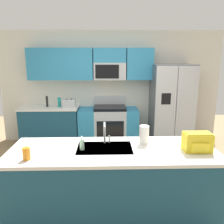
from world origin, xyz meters
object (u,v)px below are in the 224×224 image
pepper_mill (47,101)px  bottle_teal (59,102)px  toaster (69,103)px  drink_cup_orange (26,153)px  backpack (197,142)px  soap_dispenser (82,144)px  paper_towel_roll (144,135)px  sink_faucet (105,131)px  range_oven (108,125)px  refrigerator (171,106)px

pepper_mill → bottle_teal: 0.28m
bottle_teal → toaster: bearing=-11.8°
pepper_mill → drink_cup_orange: 2.85m
bottle_teal → backpack: size_ratio=0.67×
bottle_teal → soap_dispenser: bottle_teal is taller
bottle_teal → paper_towel_roll: paper_towel_roll is taller
sink_faucet → backpack: 1.13m
range_oven → refrigerator: (1.44, -0.07, 0.48)m
soap_dispenser → paper_towel_roll: size_ratio=0.71×
pepper_mill → paper_towel_roll: pepper_mill is taller
paper_towel_roll → bottle_teal: bearing=123.1°
toaster → paper_towel_roll: (1.32, -2.32, 0.03)m
range_oven → pepper_mill: 1.50m
range_oven → backpack: 2.88m
pepper_mill → drink_cup_orange: drink_cup_orange is taller
refrigerator → bottle_teal: bearing=178.5°
soap_dispenser → drink_cup_orange: bearing=-155.5°
range_oven → paper_towel_roll: paper_towel_roll is taller
refrigerator → drink_cup_orange: bearing=-130.8°
refrigerator → paper_towel_roll: bearing=-113.6°
bottle_teal → soap_dispenser: 2.66m
range_oven → pepper_mill: size_ratio=5.53×
sink_faucet → soap_dispenser: sink_faucet is taller
bottle_teal → range_oven: bearing=0.3°
range_oven → bottle_teal: (-1.11, -0.01, 0.56)m
toaster → bottle_teal: (-0.23, 0.05, 0.02)m
sink_faucet → soap_dispenser: (-0.28, -0.19, -0.10)m
refrigerator → backpack: size_ratio=5.78×
refrigerator → soap_dispenser: bearing=-125.8°
pepper_mill → soap_dispenser: pepper_mill is taller
toaster → pepper_mill: 0.51m
toaster → backpack: size_ratio=0.88×
drink_cup_orange → refrigerator: bearing=49.2°
drink_cup_orange → paper_towel_roll: 1.44m
sink_faucet → paper_towel_roll: bearing=-1.5°
paper_towel_roll → pepper_mill: bearing=127.5°
toaster → sink_faucet: 2.44m
drink_cup_orange → backpack: (1.96, 0.18, 0.05)m
range_oven → pepper_mill: (-1.39, -0.00, 0.58)m
toaster → paper_towel_roll: 2.67m
pepper_mill → drink_cup_orange: bearing=-80.8°
range_oven → drink_cup_orange: bearing=-108.3°
toaster → sink_faucet: size_ratio=0.99×
drink_cup_orange → soap_dispenser: size_ratio=1.52×
pepper_mill → soap_dispenser: 2.75m
bottle_teal → drink_cup_orange: (0.18, -2.81, -0.04)m
paper_towel_roll → range_oven: bearing=100.3°
bottle_teal → backpack: (2.14, -2.62, 0.01)m
paper_towel_roll → toaster: bearing=119.6°
range_oven → drink_cup_orange: size_ratio=5.27×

